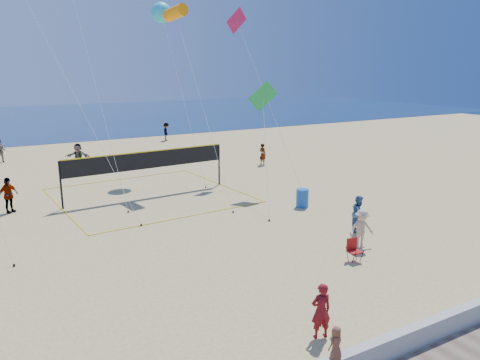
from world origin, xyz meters
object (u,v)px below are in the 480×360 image
woman (321,311)px  trash_barrel (302,198)px  camp_chair (353,249)px  volleyball_net (147,165)px

woman → trash_barrel: 12.24m
camp_chair → trash_barrel: size_ratio=1.02×
camp_chair → volleyball_net: bearing=109.2°
woman → camp_chair: bearing=-129.8°
woman → volleyball_net: size_ratio=0.15×
woman → trash_barrel: size_ratio=1.63×
camp_chair → volleyball_net: 13.34m
volleyball_net → woman: bearing=-96.3°
woman → volleyball_net: (0.74, 16.18, 0.99)m
camp_chair → volleyball_net: volleyball_net is taller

